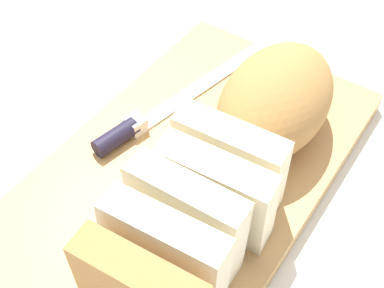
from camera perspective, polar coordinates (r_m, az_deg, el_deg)
ground_plane at (r=0.57m, az=0.00°, el=-3.61°), size 3.00×3.00×0.00m
cutting_board at (r=0.56m, az=0.00°, el=-2.84°), size 0.45×0.29×0.02m
bread_loaf at (r=0.50m, az=5.57°, el=-0.69°), size 0.37×0.14×0.10m
bread_knife at (r=0.59m, az=-4.95°, el=3.09°), size 0.29×0.07×0.02m
crumb_near_knife at (r=0.58m, az=-6.23°, el=1.24°), size 0.01×0.01×0.01m
crumb_near_loaf at (r=0.58m, az=-0.89°, el=2.70°), size 0.01×0.01×0.01m
crumb_stray_left at (r=0.55m, az=-8.06°, el=-2.97°), size 0.00×0.00×0.00m
crumb_stray_right at (r=0.54m, az=-4.69°, el=-3.76°), size 0.00×0.00×0.00m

